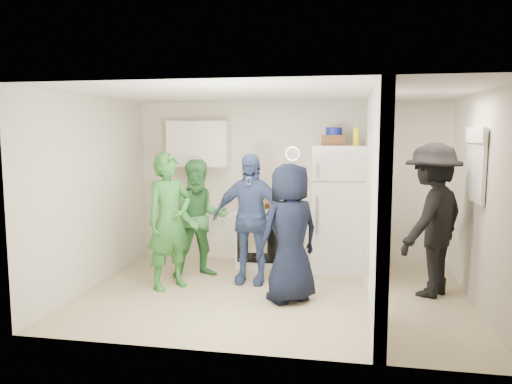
# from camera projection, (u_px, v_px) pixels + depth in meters

# --- Properties ---
(floor) EXTENTS (4.80, 4.80, 0.00)m
(floor) POSITION_uv_depth(u_px,v_px,m) (273.00, 295.00, 6.25)
(floor) COLOR #C2B189
(floor) RESTS_ON ground
(wall_back) EXTENTS (4.80, 0.00, 4.80)m
(wall_back) POSITION_uv_depth(u_px,v_px,m) (289.00, 183.00, 7.76)
(wall_back) COLOR silver
(wall_back) RESTS_ON floor
(wall_front) EXTENTS (4.80, 0.00, 4.80)m
(wall_front) POSITION_uv_depth(u_px,v_px,m) (245.00, 221.00, 4.44)
(wall_front) COLOR silver
(wall_front) RESTS_ON floor
(wall_left) EXTENTS (0.00, 3.40, 3.40)m
(wall_left) POSITION_uv_depth(u_px,v_px,m) (92.00, 192.00, 6.53)
(wall_left) COLOR silver
(wall_left) RESTS_ON floor
(wall_right) EXTENTS (0.00, 3.40, 3.40)m
(wall_right) POSITION_uv_depth(u_px,v_px,m) (482.00, 201.00, 5.67)
(wall_right) COLOR silver
(wall_right) RESTS_ON floor
(ceiling) EXTENTS (4.80, 4.80, 0.00)m
(ceiling) POSITION_uv_depth(u_px,v_px,m) (274.00, 93.00, 5.95)
(ceiling) COLOR white
(ceiling) RESTS_ON wall_back
(partition_pier_back) EXTENTS (0.12, 1.20, 2.50)m
(partition_pier_back) POSITION_uv_depth(u_px,v_px,m) (370.00, 188.00, 6.96)
(partition_pier_back) COLOR silver
(partition_pier_back) RESTS_ON floor
(partition_pier_front) EXTENTS (0.12, 1.20, 2.50)m
(partition_pier_front) POSITION_uv_depth(u_px,v_px,m) (380.00, 214.00, 4.81)
(partition_pier_front) COLOR silver
(partition_pier_front) RESTS_ON floor
(partition_header) EXTENTS (0.12, 1.00, 0.40)m
(partition_header) POSITION_uv_depth(u_px,v_px,m) (376.00, 109.00, 5.76)
(partition_header) COLOR silver
(partition_header) RESTS_ON partition_pier_back
(stove) EXTENTS (0.73, 0.61, 0.87)m
(stove) POSITION_uv_depth(u_px,v_px,m) (262.00, 237.00, 7.60)
(stove) COLOR white
(stove) RESTS_ON floor
(upper_cabinet) EXTENTS (0.95, 0.34, 0.70)m
(upper_cabinet) POSITION_uv_depth(u_px,v_px,m) (199.00, 144.00, 7.76)
(upper_cabinet) COLOR silver
(upper_cabinet) RESTS_ON wall_back
(fridge) EXTENTS (0.76, 0.74, 1.84)m
(fridge) POSITION_uv_depth(u_px,v_px,m) (339.00, 208.00, 7.31)
(fridge) COLOR white
(fridge) RESTS_ON floor
(wicker_basket) EXTENTS (0.35, 0.25, 0.15)m
(wicker_basket) POSITION_uv_depth(u_px,v_px,m) (334.00, 140.00, 7.26)
(wicker_basket) COLOR brown
(wicker_basket) RESTS_ON fridge
(blue_bowl) EXTENTS (0.24, 0.24, 0.11)m
(blue_bowl) POSITION_uv_depth(u_px,v_px,m) (334.00, 131.00, 7.24)
(blue_bowl) COLOR navy
(blue_bowl) RESTS_ON wicker_basket
(yellow_cup_stack_top) EXTENTS (0.09, 0.09, 0.25)m
(yellow_cup_stack_top) POSITION_uv_depth(u_px,v_px,m) (356.00, 137.00, 7.05)
(yellow_cup_stack_top) COLOR yellow
(yellow_cup_stack_top) RESTS_ON fridge
(wall_clock) EXTENTS (0.22, 0.02, 0.22)m
(wall_clock) POSITION_uv_depth(u_px,v_px,m) (293.00, 154.00, 7.68)
(wall_clock) COLOR white
(wall_clock) RESTS_ON wall_back
(spice_shelf) EXTENTS (0.35, 0.08, 0.03)m
(spice_shelf) POSITION_uv_depth(u_px,v_px,m) (289.00, 176.00, 7.70)
(spice_shelf) COLOR olive
(spice_shelf) RESTS_ON wall_back
(nook_window) EXTENTS (0.03, 0.70, 0.80)m
(nook_window) POSITION_uv_depth(u_px,v_px,m) (477.00, 165.00, 5.82)
(nook_window) COLOR black
(nook_window) RESTS_ON wall_right
(nook_window_frame) EXTENTS (0.04, 0.76, 0.86)m
(nook_window_frame) POSITION_uv_depth(u_px,v_px,m) (476.00, 165.00, 5.82)
(nook_window_frame) COLOR white
(nook_window_frame) RESTS_ON wall_right
(nook_valance) EXTENTS (0.04, 0.82, 0.18)m
(nook_valance) POSITION_uv_depth(u_px,v_px,m) (475.00, 135.00, 5.79)
(nook_valance) COLOR white
(nook_valance) RESTS_ON wall_right
(yellow_cup_stack_stove) EXTENTS (0.09, 0.09, 0.25)m
(yellow_cup_stack_stove) POSITION_uv_depth(u_px,v_px,m) (251.00, 203.00, 7.34)
(yellow_cup_stack_stove) COLOR yellow
(yellow_cup_stack_stove) RESTS_ON stove
(red_cup) EXTENTS (0.09, 0.09, 0.12)m
(red_cup) POSITION_uv_depth(u_px,v_px,m) (274.00, 208.00, 7.31)
(red_cup) COLOR red
(red_cup) RESTS_ON stove
(person_green_left) EXTENTS (0.73, 0.77, 1.77)m
(person_green_left) POSITION_uv_depth(u_px,v_px,m) (169.00, 221.00, 6.45)
(person_green_left) COLOR #327E33
(person_green_left) RESTS_ON floor
(person_green_center) EXTENTS (1.00, 0.92, 1.65)m
(person_green_center) POSITION_uv_depth(u_px,v_px,m) (200.00, 219.00, 6.98)
(person_green_center) COLOR #387F3F
(person_green_center) RESTS_ON floor
(person_denim) EXTENTS (1.05, 0.49, 1.75)m
(person_denim) POSITION_uv_depth(u_px,v_px,m) (250.00, 219.00, 6.70)
(person_denim) COLOR #3B4681
(person_denim) RESTS_ON floor
(person_navy) EXTENTS (0.96, 0.94, 1.67)m
(person_navy) POSITION_uv_depth(u_px,v_px,m) (290.00, 233.00, 5.95)
(person_navy) COLOR black
(person_navy) RESTS_ON floor
(person_nook) EXTENTS (1.28, 1.41, 1.90)m
(person_nook) POSITION_uv_depth(u_px,v_px,m) (432.00, 220.00, 6.16)
(person_nook) COLOR black
(person_nook) RESTS_ON floor
(bottle_a) EXTENTS (0.08, 0.08, 0.25)m
(bottle_a) POSITION_uv_depth(u_px,v_px,m) (246.00, 200.00, 7.71)
(bottle_a) COLOR brown
(bottle_a) RESTS_ON stove
(bottle_b) EXTENTS (0.06, 0.06, 0.29)m
(bottle_b) POSITION_uv_depth(u_px,v_px,m) (250.00, 200.00, 7.50)
(bottle_b) COLOR #184316
(bottle_b) RESTS_ON stove
(bottle_c) EXTENTS (0.08, 0.08, 0.32)m
(bottle_c) POSITION_uv_depth(u_px,v_px,m) (259.00, 198.00, 7.68)
(bottle_c) COLOR silver
(bottle_c) RESTS_ON stove
(bottle_d) EXTENTS (0.06, 0.06, 0.27)m
(bottle_d) POSITION_uv_depth(u_px,v_px,m) (262.00, 201.00, 7.49)
(bottle_d) COLOR olive
(bottle_d) RESTS_ON stove
(bottle_e) EXTENTS (0.06, 0.06, 0.26)m
(bottle_e) POSITION_uv_depth(u_px,v_px,m) (270.00, 199.00, 7.71)
(bottle_e) COLOR #AEB9C1
(bottle_e) RESTS_ON stove
(bottle_f) EXTENTS (0.08, 0.08, 0.29)m
(bottle_f) POSITION_uv_depth(u_px,v_px,m) (273.00, 200.00, 7.51)
(bottle_f) COLOR #13341B
(bottle_f) RESTS_ON stove
(bottle_g) EXTENTS (0.06, 0.06, 0.31)m
(bottle_g) POSITION_uv_depth(u_px,v_px,m) (280.00, 198.00, 7.61)
(bottle_g) COLOR olive
(bottle_g) RESTS_ON stove
(bottle_h) EXTENTS (0.07, 0.07, 0.25)m
(bottle_h) POSITION_uv_depth(u_px,v_px,m) (239.00, 202.00, 7.46)
(bottle_h) COLOR silver
(bottle_h) RESTS_ON stove
(bottle_i) EXTENTS (0.07, 0.07, 0.30)m
(bottle_i) POSITION_uv_depth(u_px,v_px,m) (267.00, 199.00, 7.61)
(bottle_i) COLOR #5D2D10
(bottle_i) RESTS_ON stove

